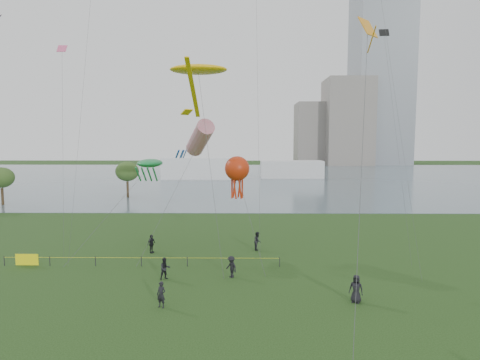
{
  "coord_description": "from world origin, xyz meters",
  "views": [
    {
      "loc": [
        0.36,
        -19.11,
        10.87
      ],
      "look_at": [
        0.0,
        10.0,
        8.0
      ],
      "focal_mm": 30.0,
      "sensor_mm": 36.0,
      "label": 1
    }
  ],
  "objects": [
    {
      "name": "kite_stingray",
      "position": [
        -4.01,
        19.08,
        17.44
      ],
      "size": [
        5.43,
        10.17,
        17.93
      ],
      "rotation": [
        0.0,
        0.0,
        0.18
      ],
      "color": "#3F3F42"
    },
    {
      "name": "lake",
      "position": [
        0.0,
        100.0,
        0.02
      ],
      "size": [
        400.0,
        120.0,
        0.08
      ],
      "primitive_type": "cube",
      "color": "slate",
      "rests_on": "ground_plane"
    },
    {
      "name": "kite_delta",
      "position": [
        8.19,
        7.3,
        17.22
      ],
      "size": [
        4.7,
        13.26,
        18.88
      ],
      "rotation": [
        0.0,
        0.0,
        -0.09
      ],
      "color": "#3F3F42"
    },
    {
      "name": "tower",
      "position": [
        62.0,
        168.0,
        60.0
      ],
      "size": [
        24.0,
        24.0,
        120.0
      ],
      "primitive_type": "cube",
      "color": "slate",
      "rests_on": "ground_plane"
    },
    {
      "name": "spectator_a",
      "position": [
        -5.9,
        11.39,
        0.87
      ],
      "size": [
        1.06,
        0.99,
        1.74
      ],
      "primitive_type": "imported",
      "rotation": [
        0.0,
        0.0,
        0.52
      ],
      "color": "black",
      "rests_on": "ground_plane"
    },
    {
      "name": "small_kites",
      "position": [
        -0.49,
        17.96,
        23.34
      ],
      "size": [
        39.54,
        14.89,
        8.41
      ],
      "color": "#E5598C"
    },
    {
      "name": "spectator_g",
      "position": [
        1.63,
        19.98,
        0.91
      ],
      "size": [
        0.82,
        0.98,
        1.83
      ],
      "primitive_type": "imported",
      "rotation": [
        0.0,
        0.0,
        1.42
      ],
      "color": "black",
      "rests_on": "ground_plane"
    },
    {
      "name": "pavilion_left",
      "position": [
        -12.0,
        95.0,
        3.0
      ],
      "size": [
        22.0,
        8.0,
        6.0
      ],
      "primitive_type": "cube",
      "color": "white",
      "rests_on": "ground_plane"
    },
    {
      "name": "pavilion_right",
      "position": [
        14.0,
        98.0,
        2.5
      ],
      "size": [
        18.0,
        7.0,
        5.0
      ],
      "primitive_type": "cube",
      "color": "silver",
      "rests_on": "ground_plane"
    },
    {
      "name": "spectator_d",
      "position": [
        7.85,
        7.06,
        0.95
      ],
      "size": [
        1.1,
        0.95,
        1.89
      ],
      "primitive_type": "imported",
      "rotation": [
        0.0,
        0.0,
        -0.46
      ],
      "color": "black",
      "rests_on": "ground_plane"
    },
    {
      "name": "kite_creature",
      "position": [
        -9.26,
        21.25,
        8.57
      ],
      "size": [
        7.28,
        9.19,
        9.03
      ],
      "rotation": [
        0.0,
        0.0,
        0.0
      ],
      "color": "#3F3F42"
    },
    {
      "name": "ground_plane",
      "position": [
        0.0,
        0.0,
        0.0
      ],
      "size": [
        400.0,
        400.0,
        0.0
      ],
      "primitive_type": "plane",
      "color": "black"
    },
    {
      "name": "kite_octopus",
      "position": [
        -0.39,
        19.35,
        8.13
      ],
      "size": [
        3.62,
        8.43,
        9.39
      ],
      "rotation": [
        0.0,
        0.0,
        -0.09
      ],
      "color": "#3F3F42"
    },
    {
      "name": "spectator_b",
      "position": [
        -0.71,
        11.88,
        0.87
      ],
      "size": [
        1.22,
        1.27,
        1.74
      ],
      "primitive_type": "imported",
      "rotation": [
        0.0,
        0.0,
        -0.86
      ],
      "color": "black",
      "rests_on": "ground_plane"
    },
    {
      "name": "trees",
      "position": [
        -35.7,
        49.34,
        5.0
      ],
      "size": [
        26.39,
        17.01,
        7.24
      ],
      "color": "#392A19",
      "rests_on": "ground_plane"
    },
    {
      "name": "kite_windsock",
      "position": [
        -4.26,
        22.01,
        11.12
      ],
      "size": [
        6.62,
        10.19,
        13.05
      ],
      "rotation": [
        0.0,
        0.0,
        0.39
      ],
      "color": "#3F3F42"
    },
    {
      "name": "fence",
      "position": [
        -14.75,
        14.67,
        0.55
      ],
      "size": [
        24.07,
        0.07,
        1.05
      ],
      "color": "black",
      "rests_on": "ground_plane"
    },
    {
      "name": "building_mid",
      "position": [
        46.0,
        162.0,
        19.0
      ],
      "size": [
        20.0,
        20.0,
        38.0
      ],
      "primitive_type": "cube",
      "color": "slate",
      "rests_on": "ground_plane"
    },
    {
      "name": "building_low",
      "position": [
        32.0,
        168.0,
        14.0
      ],
      "size": [
        16.0,
        18.0,
        28.0
      ],
      "primitive_type": "cube",
      "color": "slate",
      "rests_on": "ground_plane"
    },
    {
      "name": "spectator_c",
      "position": [
        -8.72,
        18.83,
        0.9
      ],
      "size": [
        0.87,
        1.14,
        1.81
      ],
      "primitive_type": "imported",
      "rotation": [
        0.0,
        0.0,
        1.1
      ],
      "color": "black",
      "rests_on": "ground_plane"
    },
    {
      "name": "spectator_f",
      "position": [
        -5.09,
        6.08,
        0.86
      ],
      "size": [
        0.74,
        0.62,
        1.72
      ],
      "primitive_type": "imported",
      "rotation": [
        0.0,
        0.0,
        -0.4
      ],
      "color": "black",
      "rests_on": "ground_plane"
    }
  ]
}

